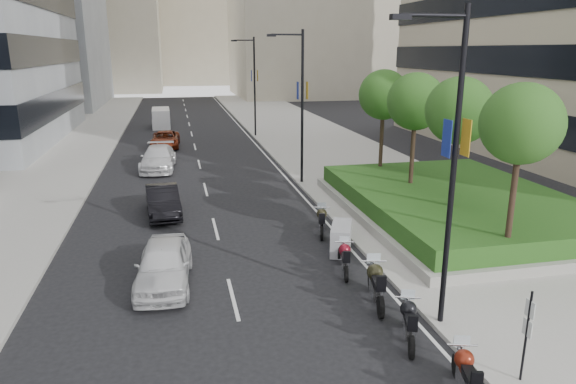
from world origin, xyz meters
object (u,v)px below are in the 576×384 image
object	(u,v)px
car_b	(163,201)
motorcycle_6	(322,221)
motorcycle_2	(409,322)
delivery_van	(161,119)
motorcycle_3	(376,284)
lamp_post_0	(449,158)
motorcycle_1	(466,375)
motorcycle_5	(341,238)
car_a	(164,264)
lamp_post_1	(300,100)
parking_sign	(527,332)
car_d	(165,139)
motorcycle_4	(345,258)
lamp_post_2	(253,82)
car_c	(158,158)

from	to	relation	value
car_b	motorcycle_6	bearing A→B (deg)	-36.27
motorcycle_2	delivery_van	size ratio (longest dim) A/B	0.46
motorcycle_3	lamp_post_0	bearing A→B (deg)	-132.84
motorcycle_1	motorcycle_5	world-z (taller)	motorcycle_5
motorcycle_2	motorcycle_5	bearing A→B (deg)	17.43
car_a	delivery_van	size ratio (longest dim) A/B	0.97
motorcycle_3	motorcycle_6	world-z (taller)	motorcycle_3
motorcycle_2	motorcycle_6	size ratio (longest dim) A/B	1.00
lamp_post_1	motorcycle_5	world-z (taller)	lamp_post_1
parking_sign	motorcycle_3	distance (m)	5.13
parking_sign	motorcycle_5	size ratio (longest dim) A/B	1.23
motorcycle_3	car_d	size ratio (longest dim) A/B	0.50
lamp_post_1	parking_sign	xyz separation A→B (m)	(0.66, -20.00, -3.61)
motorcycle_1	motorcycle_3	size ratio (longest dim) A/B	0.86
motorcycle_4	car_b	xyz separation A→B (m)	(-6.56, 8.42, 0.17)
motorcycle_5	car_a	bearing A→B (deg)	124.23
motorcycle_2	motorcycle_4	xyz separation A→B (m)	(-0.27, 4.74, -0.04)
motorcycle_2	car_a	distance (m)	8.43
motorcycle_5	motorcycle_1	bearing A→B (deg)	-158.38
motorcycle_6	motorcycle_4	bearing A→B (deg)	-169.16
lamp_post_2	delivery_van	world-z (taller)	lamp_post_2
motorcycle_1	motorcycle_3	bearing A→B (deg)	19.81
lamp_post_2	motorcycle_4	size ratio (longest dim) A/B	4.43
motorcycle_3	car_b	distance (m)	12.81
motorcycle_1	car_b	size ratio (longest dim) A/B	0.49
car_a	lamp_post_1	bearing A→B (deg)	61.91
lamp_post_1	car_d	xyz separation A→B (m)	(-8.04, 14.23, -4.39)
lamp_post_2	delivery_van	xyz separation A→B (m)	(-8.55, 8.07, -4.16)
motorcycle_2	motorcycle_1	bearing A→B (deg)	-155.02
car_b	lamp_post_2	bearing A→B (deg)	65.70
motorcycle_3	car_d	bearing A→B (deg)	25.28
delivery_van	car_d	bearing A→B (deg)	-88.78
car_c	motorcycle_4	bearing A→B (deg)	-65.60
motorcycle_2	car_b	size ratio (longest dim) A/B	0.49
motorcycle_5	car_d	xyz separation A→B (m)	(-7.12, 25.10, 0.11)
lamp_post_2	motorcycle_6	bearing A→B (deg)	-92.33
motorcycle_2	car_a	size ratio (longest dim) A/B	0.47
motorcycle_4	motorcycle_2	bearing A→B (deg)	-162.29
lamp_post_2	motorcycle_1	size ratio (longest dim) A/B	4.26
motorcycle_5	car_d	bearing A→B (deg)	37.34
lamp_post_0	delivery_van	distance (m)	44.11
motorcycle_6	car_a	xyz separation A→B (m)	(-6.75, -3.79, 0.19)
lamp_post_0	motorcycle_4	xyz separation A→B (m)	(-1.41, 4.17, -4.51)
motorcycle_4	car_a	world-z (taller)	car_a
parking_sign	motorcycle_6	distance (m)	11.52
lamp_post_0	lamp_post_2	world-z (taller)	same
motorcycle_5	car_c	xyz separation A→B (m)	(-7.51, 16.83, 0.21)
motorcycle_5	motorcycle_6	xyz separation A→B (m)	(-0.17, 2.23, 0.01)
motorcycle_2	delivery_van	xyz separation A→B (m)	(-7.41, 43.64, 0.32)
lamp_post_1	lamp_post_2	xyz separation A→B (m)	(0.00, 18.00, 0.00)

